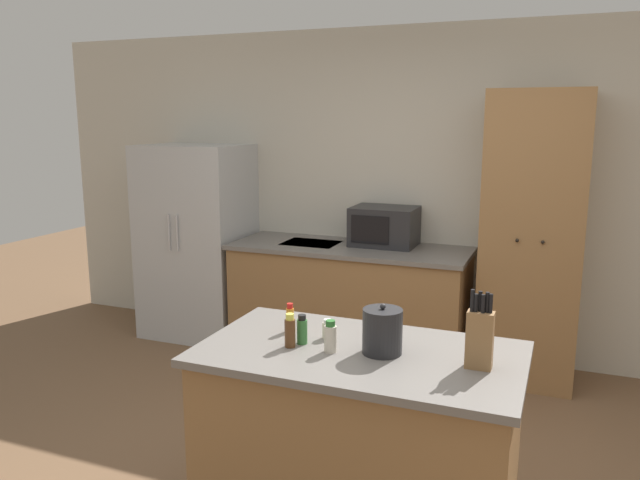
# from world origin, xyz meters

# --- Properties ---
(wall_back) EXTENTS (7.20, 0.06, 2.60)m
(wall_back) POSITION_xyz_m (0.00, 2.33, 1.30)
(wall_back) COLOR beige
(wall_back) RESTS_ON ground_plane
(refrigerator) EXTENTS (0.88, 0.69, 1.67)m
(refrigerator) POSITION_xyz_m (-2.06, 1.96, 0.83)
(refrigerator) COLOR #B7BABC
(refrigerator) RESTS_ON ground_plane
(back_counter) EXTENTS (1.88, 0.72, 0.90)m
(back_counter) POSITION_xyz_m (-0.65, 1.96, 0.45)
(back_counter) COLOR olive
(back_counter) RESTS_ON ground_plane
(pantry_cabinet) EXTENTS (0.68, 0.59, 2.09)m
(pantry_cabinet) POSITION_xyz_m (0.70, 2.02, 1.04)
(pantry_cabinet) COLOR olive
(pantry_cabinet) RESTS_ON ground_plane
(kitchen_island) EXTENTS (1.38, 0.78, 0.92)m
(kitchen_island) POSITION_xyz_m (0.14, -0.18, 0.46)
(kitchen_island) COLOR olive
(kitchen_island) RESTS_ON ground_plane
(microwave) EXTENTS (0.50, 0.39, 0.31)m
(microwave) POSITION_xyz_m (-0.41, 2.09, 1.05)
(microwave) COLOR #232326
(microwave) RESTS_ON back_counter
(knife_block) EXTENTS (0.10, 0.07, 0.32)m
(knife_block) POSITION_xyz_m (0.63, -0.19, 1.05)
(knife_block) COLOR olive
(knife_block) RESTS_ON kitchen_island
(spice_bottle_tall_dark) EXTENTS (0.05, 0.05, 0.14)m
(spice_bottle_tall_dark) POSITION_xyz_m (0.03, -0.25, 0.98)
(spice_bottle_tall_dark) COLOR beige
(spice_bottle_tall_dark) RESTS_ON kitchen_island
(spice_bottle_short_red) EXTENTS (0.05, 0.05, 0.09)m
(spice_bottle_short_red) POSITION_xyz_m (-0.04, -0.09, 0.96)
(spice_bottle_short_red) COLOR beige
(spice_bottle_short_red) RESTS_ON kitchen_island
(spice_bottle_amber_oil) EXTENTS (0.04, 0.04, 0.14)m
(spice_bottle_amber_oil) POSITION_xyz_m (-0.24, -0.07, 0.98)
(spice_bottle_amber_oil) COLOR orange
(spice_bottle_amber_oil) RESTS_ON kitchen_island
(spice_bottle_green_herb) EXTENTS (0.05, 0.05, 0.15)m
(spice_bottle_green_herb) POSITION_xyz_m (-0.16, -0.25, 0.99)
(spice_bottle_green_herb) COLOR #563319
(spice_bottle_green_herb) RESTS_ON kitchen_island
(spice_bottle_pale_salt) EXTENTS (0.05, 0.05, 0.13)m
(spice_bottle_pale_salt) POSITION_xyz_m (-0.12, -0.20, 0.98)
(spice_bottle_pale_salt) COLOR #337033
(spice_bottle_pale_salt) RESTS_ON kitchen_island
(kettle) EXTENTS (0.17, 0.17, 0.22)m
(kettle) POSITION_xyz_m (0.23, -0.18, 1.02)
(kettle) COLOR #232326
(kettle) RESTS_ON kitchen_island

